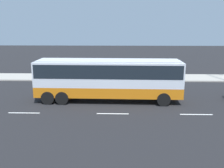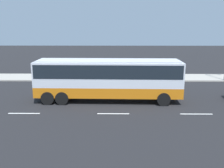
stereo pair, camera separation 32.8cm
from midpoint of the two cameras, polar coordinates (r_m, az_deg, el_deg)
ground_plane at (r=22.34m, az=3.73°, el=-3.76°), size 120.00×120.00×0.00m
sidewalk_curb at (r=31.69m, az=3.09°, el=1.48°), size 80.00×4.00×0.15m
lane_centreline at (r=19.10m, az=1.22°, el=-6.71°), size 41.06×0.16×0.01m
coach_bus at (r=21.63m, az=-0.41°, el=1.82°), size 12.46×2.83×3.62m
pedestrian_near_curb at (r=30.67m, az=-1.86°, el=2.97°), size 0.32×0.32×1.59m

